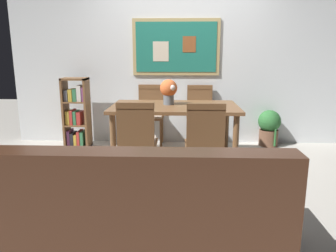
% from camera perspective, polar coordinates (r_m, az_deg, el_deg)
% --- Properties ---
extents(ground_plane, '(12.00, 12.00, 0.00)m').
position_cam_1_polar(ground_plane, '(3.87, 2.46, -8.34)').
color(ground_plane, '#B7B2A8').
extents(wall_back_with_painting, '(5.20, 0.14, 2.60)m').
position_cam_1_polar(wall_back_with_painting, '(5.05, 2.49, 11.76)').
color(wall_back_with_painting, silver).
rests_on(wall_back_with_painting, ground_plane).
extents(dining_table, '(1.59, 0.94, 0.74)m').
position_cam_1_polar(dining_table, '(4.12, 1.17, 2.41)').
color(dining_table, brown).
rests_on(dining_table, ground_plane).
extents(dining_chair_near_left, '(0.40, 0.41, 0.91)m').
position_cam_1_polar(dining_chair_near_left, '(3.41, -5.44, -1.82)').
color(dining_chair_near_left, brown).
rests_on(dining_chair_near_left, ground_plane).
extents(dining_chair_near_right, '(0.40, 0.41, 0.91)m').
position_cam_1_polar(dining_chair_near_right, '(3.36, 6.44, -2.07)').
color(dining_chair_near_right, brown).
rests_on(dining_chair_near_right, ground_plane).
extents(dining_chair_far_right, '(0.40, 0.41, 0.91)m').
position_cam_1_polar(dining_chair_far_right, '(4.92, 5.59, 2.71)').
color(dining_chair_far_right, brown).
rests_on(dining_chair_far_right, ground_plane).
extents(dining_chair_far_left, '(0.40, 0.41, 0.91)m').
position_cam_1_polar(dining_chair_far_left, '(4.97, -3.06, 2.84)').
color(dining_chair_far_left, brown).
rests_on(dining_chair_far_left, ground_plane).
extents(leather_couch, '(1.80, 0.84, 0.84)m').
position_cam_1_polar(leather_couch, '(2.32, -3.45, -15.14)').
color(leather_couch, '#472819').
rests_on(leather_couch, ground_plane).
extents(bookshelf, '(0.36, 0.28, 1.03)m').
position_cam_1_polar(bookshelf, '(5.00, -15.73, 1.96)').
color(bookshelf, brown).
rests_on(bookshelf, ground_plane).
extents(potted_ivy, '(0.34, 0.34, 0.55)m').
position_cam_1_polar(potted_ivy, '(5.16, 17.29, -0.15)').
color(potted_ivy, brown).
rests_on(potted_ivy, ground_plane).
extents(flower_vase, '(0.22, 0.22, 0.32)m').
position_cam_1_polar(flower_vase, '(4.15, 0.13, 6.33)').
color(flower_vase, slate).
rests_on(flower_vase, dining_table).
extents(tv_remote, '(0.15, 0.13, 0.02)m').
position_cam_1_polar(tv_remote, '(4.15, 8.55, 3.73)').
color(tv_remote, black).
rests_on(tv_remote, dining_table).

